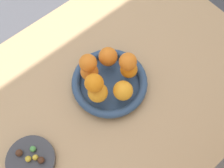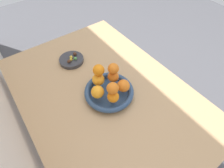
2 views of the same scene
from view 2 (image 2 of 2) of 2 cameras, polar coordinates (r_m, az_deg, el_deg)
ground_plane at (r=1.54m, az=-1.77°, el=-19.27°), size 6.00×6.00×0.00m
dining_table at (r=0.95m, az=-2.71°, el=-5.50°), size 1.10×0.76×0.74m
fruit_bowl at (r=0.85m, az=-0.96°, el=-2.60°), size 0.24×0.24×0.04m
candy_dish at (r=1.05m, az=-13.08°, el=7.66°), size 0.14×0.14×0.02m
orange_0 at (r=0.81m, az=3.75°, el=-0.58°), size 0.06×0.06×0.06m
orange_1 at (r=0.85m, az=0.39°, el=2.48°), size 0.06×0.06×0.06m
orange_2 at (r=0.84m, az=-4.48°, el=1.47°), size 0.06×0.06×0.06m
orange_3 at (r=0.79m, az=-4.72°, el=-2.59°), size 0.06×0.06×0.06m
orange_4 at (r=0.78m, az=0.37°, el=-4.18°), size 0.05×0.05×0.05m
orange_5 at (r=0.74m, az=0.21°, el=-1.39°), size 0.05×0.05×0.05m
orange_6 at (r=0.80m, az=-4.43°, el=4.55°), size 0.05×0.05×0.05m
orange_7 at (r=0.82m, az=0.26°, el=5.21°), size 0.05×0.05×0.05m
candy_ball_0 at (r=1.05m, az=-12.04°, el=9.60°), size 0.02×0.02×0.02m
candy_ball_1 at (r=1.02m, az=-11.85°, el=8.17°), size 0.02×0.02×0.02m
candy_ball_2 at (r=1.04m, az=-13.22°, el=8.56°), size 0.02×0.02×0.02m
candy_ball_3 at (r=1.02m, az=-13.24°, el=7.81°), size 0.02×0.02×0.02m
candy_ball_4 at (r=1.01m, az=-13.89°, el=7.24°), size 0.02×0.02×0.02m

